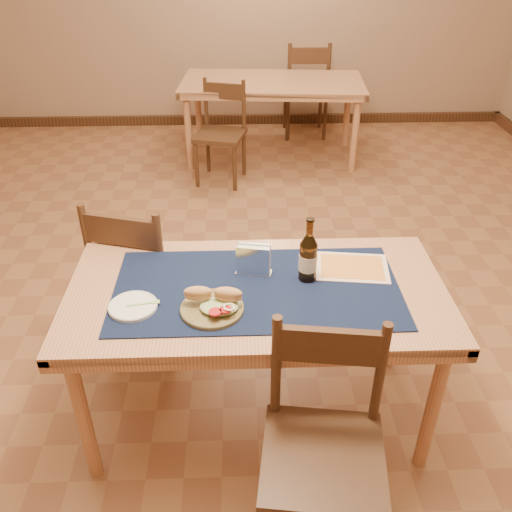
{
  "coord_description": "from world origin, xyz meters",
  "views": [
    {
      "loc": [
        -0.07,
        -2.64,
        2.1
      ],
      "look_at": [
        0.0,
        -0.7,
        0.85
      ],
      "focal_mm": 38.0,
      "sensor_mm": 36.0,
      "label": 1
    }
  ],
  "objects_px": {
    "back_table": "(272,89)",
    "napkin_holder": "(253,260)",
    "main_table": "(257,304)",
    "chair_main_far": "(142,273)",
    "beer_bottle": "(308,257)",
    "chair_main_near": "(324,445)",
    "sandwich_plate": "(214,305)"
  },
  "relations": [
    {
      "from": "back_table",
      "to": "beer_bottle",
      "type": "relative_size",
      "value": 5.97
    },
    {
      "from": "beer_bottle",
      "to": "back_table",
      "type": "bearing_deg",
      "value": 89.13
    },
    {
      "from": "beer_bottle",
      "to": "napkin_holder",
      "type": "height_order",
      "value": "beer_bottle"
    },
    {
      "from": "chair_main_far",
      "to": "chair_main_near",
      "type": "bearing_deg",
      "value": -54.23
    },
    {
      "from": "chair_main_near",
      "to": "chair_main_far",
      "type": "bearing_deg",
      "value": 125.77
    },
    {
      "from": "chair_main_far",
      "to": "back_table",
      "type": "bearing_deg",
      "value": 72.92
    },
    {
      "from": "chair_main_far",
      "to": "beer_bottle",
      "type": "height_order",
      "value": "beer_bottle"
    },
    {
      "from": "napkin_holder",
      "to": "beer_bottle",
      "type": "bearing_deg",
      "value": -12.97
    },
    {
      "from": "main_table",
      "to": "sandwich_plate",
      "type": "relative_size",
      "value": 6.28
    },
    {
      "from": "chair_main_far",
      "to": "beer_bottle",
      "type": "xyz_separation_m",
      "value": [
        0.8,
        -0.46,
        0.37
      ]
    },
    {
      "from": "back_table",
      "to": "sandwich_plate",
      "type": "height_order",
      "value": "sandwich_plate"
    },
    {
      "from": "chair_main_near",
      "to": "napkin_holder",
      "type": "height_order",
      "value": "chair_main_near"
    },
    {
      "from": "beer_bottle",
      "to": "napkin_holder",
      "type": "bearing_deg",
      "value": 167.03
    },
    {
      "from": "beer_bottle",
      "to": "napkin_holder",
      "type": "relative_size",
      "value": 1.79
    },
    {
      "from": "main_table",
      "to": "back_table",
      "type": "height_order",
      "value": "same"
    },
    {
      "from": "main_table",
      "to": "back_table",
      "type": "bearing_deg",
      "value": 85.35
    },
    {
      "from": "chair_main_far",
      "to": "sandwich_plate",
      "type": "distance_m",
      "value": 0.83
    },
    {
      "from": "back_table",
      "to": "chair_main_far",
      "type": "relative_size",
      "value": 1.85
    },
    {
      "from": "back_table",
      "to": "beer_bottle",
      "type": "bearing_deg",
      "value": -90.87
    },
    {
      "from": "chair_main_near",
      "to": "sandwich_plate",
      "type": "xyz_separation_m",
      "value": [
        -0.39,
        0.45,
        0.3
      ]
    },
    {
      "from": "beer_bottle",
      "to": "chair_main_near",
      "type": "bearing_deg",
      "value": -90.07
    },
    {
      "from": "main_table",
      "to": "chair_main_far",
      "type": "xyz_separation_m",
      "value": [
        -0.58,
        0.52,
        -0.18
      ]
    },
    {
      "from": "napkin_holder",
      "to": "main_table",
      "type": "bearing_deg",
      "value": -84.62
    },
    {
      "from": "main_table",
      "to": "sandwich_plate",
      "type": "bearing_deg",
      "value": -140.44
    },
    {
      "from": "back_table",
      "to": "napkin_holder",
      "type": "height_order",
      "value": "napkin_holder"
    },
    {
      "from": "chair_main_far",
      "to": "sandwich_plate",
      "type": "relative_size",
      "value": 3.71
    },
    {
      "from": "main_table",
      "to": "chair_main_far",
      "type": "distance_m",
      "value": 0.8
    },
    {
      "from": "chair_main_near",
      "to": "sandwich_plate",
      "type": "relative_size",
      "value": 3.67
    },
    {
      "from": "sandwich_plate",
      "to": "beer_bottle",
      "type": "bearing_deg",
      "value": 27.54
    },
    {
      "from": "sandwich_plate",
      "to": "beer_bottle",
      "type": "relative_size",
      "value": 0.87
    },
    {
      "from": "sandwich_plate",
      "to": "beer_bottle",
      "type": "distance_m",
      "value": 0.45
    },
    {
      "from": "main_table",
      "to": "chair_main_near",
      "type": "distance_m",
      "value": 0.66
    }
  ]
}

